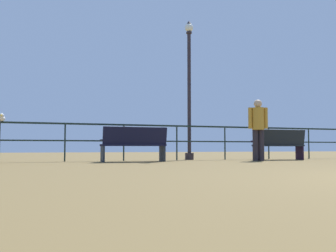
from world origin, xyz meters
TOP-DOWN VIEW (x-y plane):
  - pier_railing at (-0.00, 8.38)m, footprint 25.30×0.05m
  - bench_near_left at (-2.44, 7.50)m, footprint 1.78×0.69m
  - bench_near_right at (2.33, 7.51)m, footprint 1.68×0.72m
  - lamppost_center at (-0.29, 8.67)m, footprint 0.28×0.28m
  - person_by_bench at (1.18, 6.96)m, footprint 0.56×0.35m
  - seagull_on_rail at (-5.85, 8.35)m, footprint 0.17×0.44m

SIDE VIEW (x-z plane):
  - bench_near_left at x=-2.44m, z-range 0.05..1.00m
  - bench_near_right at x=2.33m, z-range 0.05..1.01m
  - pier_railing at x=0.00m, z-range 0.25..1.34m
  - person_by_bench at x=1.18m, z-range 0.13..1.94m
  - seagull_on_rail at x=-5.85m, z-range 1.08..1.29m
  - lamppost_center at x=-0.29m, z-range 0.09..4.66m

